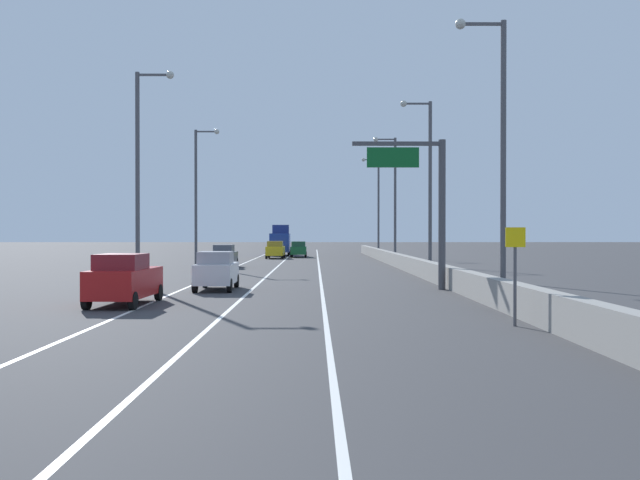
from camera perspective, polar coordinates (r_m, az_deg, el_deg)
ground_plane at (r=66.37m, az=-1.41°, el=-1.89°), size 320.00×320.00×0.00m
lane_stripe_left at (r=57.76m, az=-7.04°, el=-2.26°), size 0.16×130.00×0.00m
lane_stripe_center at (r=57.46m, az=-3.57°, el=-2.27°), size 0.16×130.00×0.00m
lane_stripe_right at (r=57.37m, az=-0.07°, el=-2.27°), size 0.16×130.00×0.00m
jersey_barrier_right at (r=42.93m, az=8.93°, el=-2.50°), size 0.60×120.00×1.10m
overhead_sign_gantry at (r=36.14m, az=8.55°, el=3.56°), size 4.68×0.36×7.50m
speed_advisory_sign at (r=22.41m, az=15.31°, el=-2.18°), size 0.60×0.11×3.00m
lamp_post_right_second at (r=30.93m, az=14.01°, el=7.64°), size 2.14×0.44×11.75m
lamp_post_right_third at (r=48.72m, az=8.52°, el=5.04°), size 2.14×0.44×11.75m
lamp_post_right_fourth at (r=66.73m, az=5.82°, el=3.83°), size 2.14×0.44×11.75m
lamp_post_right_fifth at (r=84.88m, az=4.54°, el=3.12°), size 2.14×0.44×11.75m
lamp_post_left_mid at (r=40.70m, az=-14.05°, el=5.92°), size 2.14×0.44×11.75m
lamp_post_left_far at (r=62.20m, az=-9.67°, el=4.06°), size 2.14×0.44×11.75m
car_white_0 at (r=35.81m, az=-8.26°, el=-2.45°), size 1.90×4.29×1.92m
car_gray_1 at (r=59.42m, az=-7.63°, el=-1.28°), size 1.82×4.41×1.87m
car_red_2 at (r=29.07m, az=-15.36°, el=-3.05°), size 2.10×4.68×2.02m
car_green_3 at (r=84.17m, az=-1.72°, el=-0.75°), size 1.88×4.24×1.86m
car_yellow_4 at (r=80.18m, az=-3.58°, el=-0.78°), size 2.03×4.44×1.94m
box_truck at (r=91.00m, az=-3.19°, el=-0.12°), size 2.57×8.33×3.90m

